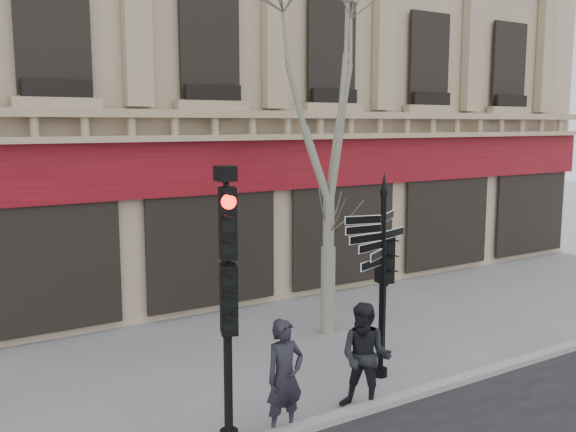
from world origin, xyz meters
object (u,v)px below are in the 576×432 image
plane_tree (330,92)px  pedestrian_b (366,357)px  fingerpost (383,241)px  traffic_signal_secondary (384,272)px  pedestrian_a (285,377)px  traffic_signal_main (227,271)px

plane_tree → pedestrian_b: plane_tree is taller
fingerpost → traffic_signal_secondary: bearing=37.8°
fingerpost → pedestrian_a: size_ratio=2.14×
plane_tree → pedestrian_a: size_ratio=4.25×
traffic_signal_main → traffic_signal_secondary: size_ratio=1.63×
traffic_signal_main → pedestrian_a: (0.80, -0.28, -1.67)m
pedestrian_a → traffic_signal_secondary: bearing=24.3°
fingerpost → traffic_signal_secondary: (0.68, 0.73, -0.81)m
traffic_signal_main → pedestrian_a: traffic_signal_main is taller
pedestrian_b → fingerpost: bearing=91.5°
fingerpost → plane_tree: size_ratio=0.50×
fingerpost → pedestrian_a: (-2.67, -0.93, -1.66)m
traffic_signal_secondary → pedestrian_a: 3.83m
traffic_signal_secondary → plane_tree: 3.99m
plane_tree → pedestrian_b: size_ratio=4.23×
traffic_signal_main → pedestrian_b: traffic_signal_main is taller
traffic_signal_secondary → plane_tree: bearing=95.4°
traffic_signal_secondary → pedestrian_b: (-1.80, -1.67, -0.84)m
pedestrian_a → fingerpost: bearing=17.0°
pedestrian_b → traffic_signal_main: bearing=-134.8°
traffic_signal_secondary → pedestrian_a: traffic_signal_secondary is taller
fingerpost → traffic_signal_main: traffic_signal_main is taller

